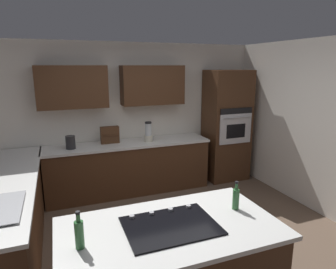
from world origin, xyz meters
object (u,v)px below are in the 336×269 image
at_px(wall_oven, 226,126).
at_px(spice_rack, 110,135).
at_px(cooktop, 170,225).
at_px(blender, 148,133).
at_px(oil_bottle, 79,233).
at_px(second_bottle, 236,198).
at_px(kettle, 70,142).

distance_m(wall_oven, spice_rack, 2.25).
bearing_deg(wall_oven, cooktop, 50.85).
xyz_separation_m(blender, spice_rack, (0.65, -0.12, -0.00)).
bearing_deg(oil_bottle, second_bottle, -175.58).
height_order(spice_rack, second_bottle, spice_rack).
relative_size(blender, kettle, 1.66).
height_order(blender, kettle, blender).
xyz_separation_m(blender, second_bottle, (-0.01, 2.68, -0.04)).
relative_size(spice_rack, kettle, 1.47).
distance_m(oil_bottle, second_bottle, 1.40).
distance_m(cooktop, spice_rack, 2.87).
distance_m(kettle, second_bottle, 2.99).
height_order(wall_oven, cooktop, wall_oven).
distance_m(cooktop, kettle, 2.82).
bearing_deg(kettle, spice_rack, -169.50).
bearing_deg(blender, kettle, 0.00).
height_order(kettle, second_bottle, second_bottle).
distance_m(spice_rack, oil_bottle, 3.00).
relative_size(spice_rack, second_bottle, 1.14).
relative_size(wall_oven, oil_bottle, 7.28).
distance_m(wall_oven, blender, 1.60).
height_order(blender, spice_rack, blender).
bearing_deg(wall_oven, spice_rack, -2.14).
bearing_deg(cooktop, wall_oven, -129.15).
bearing_deg(second_bottle, oil_bottle, 4.42).
xyz_separation_m(wall_oven, spice_rack, (2.25, -0.08, -0.02)).
distance_m(blender, kettle, 1.30).
bearing_deg(oil_bottle, cooktop, -176.46).
bearing_deg(cooktop, second_bottle, -174.64).
distance_m(cooktop, oil_bottle, 0.73).
bearing_deg(kettle, wall_oven, -179.28).
height_order(spice_rack, kettle, spice_rack).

